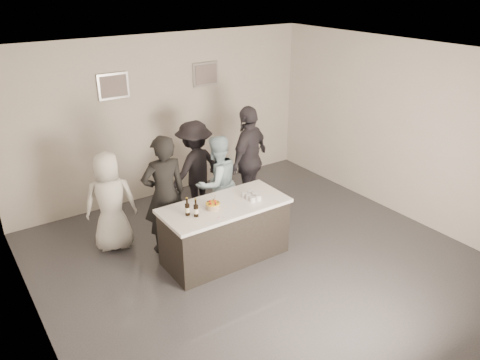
{
  "coord_description": "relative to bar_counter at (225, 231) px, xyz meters",
  "views": [
    {
      "loc": [
        -3.55,
        -4.7,
        3.95
      ],
      "look_at": [
        0.0,
        0.5,
        1.15
      ],
      "focal_mm": 35.0,
      "sensor_mm": 36.0,
      "label": 1
    }
  ],
  "objects": [
    {
      "name": "person_guest_back",
      "position": [
        0.37,
        1.53,
        0.4
      ],
      "size": [
        1.22,
        0.89,
        1.69
      ],
      "primitive_type": "imported",
      "rotation": [
        0.0,
        0.0,
        3.4
      ],
      "color": "black",
      "rests_on": "ground"
    },
    {
      "name": "person_guest_left",
      "position": [
        -1.26,
        1.23,
        0.33
      ],
      "size": [
        0.88,
        0.71,
        1.57
      ],
      "primitive_type": "imported",
      "rotation": [
        0.0,
        0.0,
        2.83
      ],
      "color": "silver",
      "rests_on": "ground"
    },
    {
      "name": "candles",
      "position": [
        -0.33,
        -0.34,
        0.45
      ],
      "size": [
        0.24,
        0.08,
        0.01
      ],
      "primitive_type": "cube",
      "color": "pink",
      "rests_on": "bar_counter"
    },
    {
      "name": "floor",
      "position": [
        0.35,
        -0.38,
        -0.45
      ],
      "size": [
        6.0,
        6.0,
        0.0
      ],
      "primitive_type": "plane",
      "color": "#3D3D42",
      "rests_on": "ground"
    },
    {
      "name": "person_main_blue",
      "position": [
        0.4,
        0.85,
        0.36
      ],
      "size": [
        0.85,
        0.7,
        1.62
      ],
      "primitive_type": "imported",
      "rotation": [
        0.0,
        0.0,
        3.26
      ],
      "color": "#A6C8D9",
      "rests_on": "ground"
    },
    {
      "name": "beer_bottle_a",
      "position": [
        -0.6,
        0.01,
        0.58
      ],
      "size": [
        0.07,
        0.07,
        0.26
      ],
      "primitive_type": "cylinder",
      "color": "black",
      "rests_on": "bar_counter"
    },
    {
      "name": "bar_counter",
      "position": [
        0.0,
        0.0,
        0.0
      ],
      "size": [
        1.86,
        0.86,
        0.9
      ],
      "primitive_type": "cube",
      "color": "white",
      "rests_on": "ground"
    },
    {
      "name": "cake",
      "position": [
        -0.21,
        -0.02,
        0.49
      ],
      "size": [
        0.21,
        0.21,
        0.08
      ],
      "primitive_type": "cylinder",
      "color": "yellow",
      "rests_on": "bar_counter"
    },
    {
      "name": "wall_right",
      "position": [
        3.35,
        -0.38,
        1.05
      ],
      "size": [
        0.04,
        6.0,
        3.0
      ],
      "primitive_type": "cube",
      "color": "beige",
      "rests_on": "ground"
    },
    {
      "name": "beer_bottle_b",
      "position": [
        -0.52,
        -0.09,
        0.58
      ],
      "size": [
        0.07,
        0.07,
        0.26
      ],
      "primitive_type": "cylinder",
      "color": "black",
      "rests_on": "bar_counter"
    },
    {
      "name": "picture_left",
      "position": [
        -0.55,
        2.59,
        1.75
      ],
      "size": [
        0.54,
        0.04,
        0.44
      ],
      "primitive_type": "cube",
      "color": "#B2B2B7",
      "rests_on": "wall_back"
    },
    {
      "name": "wall_front",
      "position": [
        0.35,
        -3.38,
        1.05
      ],
      "size": [
        6.0,
        0.04,
        3.0
      ],
      "primitive_type": "cube",
      "color": "beige",
      "rests_on": "ground"
    },
    {
      "name": "picture_right",
      "position": [
        1.25,
        2.59,
        1.75
      ],
      "size": [
        0.54,
        0.04,
        0.44
      ],
      "primitive_type": "cube",
      "color": "#B2B2B7",
      "rests_on": "wall_back"
    },
    {
      "name": "person_main_black",
      "position": [
        -0.6,
        0.72,
        0.48
      ],
      "size": [
        0.72,
        0.51,
        1.86
      ],
      "primitive_type": "imported",
      "rotation": [
        0.0,
        0.0,
        3.05
      ],
      "color": "black",
      "rests_on": "ground"
    },
    {
      "name": "ceiling",
      "position": [
        0.35,
        -0.38,
        2.55
      ],
      "size": [
        6.0,
        6.0,
        0.0
      ],
      "primitive_type": "plane",
      "rotation": [
        3.14,
        0.0,
        0.0
      ],
      "color": "white"
    },
    {
      "name": "wall_back",
      "position": [
        0.35,
        2.62,
        1.05
      ],
      "size": [
        6.0,
        0.04,
        3.0
      ],
      "primitive_type": "cube",
      "color": "beige",
      "rests_on": "ground"
    },
    {
      "name": "person_guest_right",
      "position": [
        1.22,
        1.12,
        0.51
      ],
      "size": [
        1.21,
        0.93,
        1.92
      ],
      "primitive_type": "imported",
      "rotation": [
        0.0,
        0.0,
        3.62
      ],
      "color": "#34313A",
      "rests_on": "ground"
    },
    {
      "name": "tumbler_cluster",
      "position": [
        0.43,
        -0.06,
        0.49
      ],
      "size": [
        0.19,
        0.3,
        0.08
      ],
      "primitive_type": "cube",
      "color": "orange",
      "rests_on": "bar_counter"
    },
    {
      "name": "wall_left",
      "position": [
        -2.65,
        -0.38,
        1.05
      ],
      "size": [
        0.04,
        6.0,
        3.0
      ],
      "primitive_type": "cube",
      "color": "beige",
      "rests_on": "ground"
    }
  ]
}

